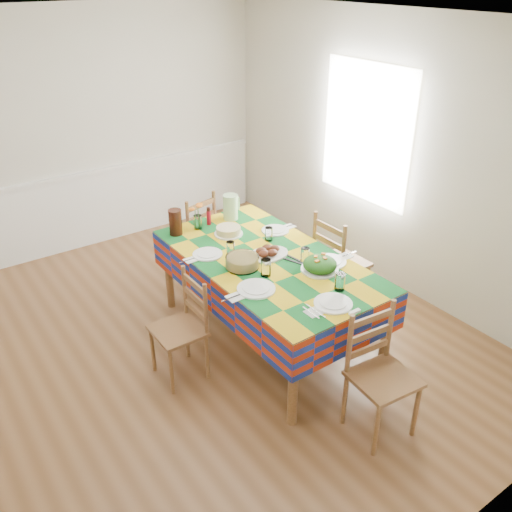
{
  "coord_description": "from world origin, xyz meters",
  "views": [
    {
      "loc": [
        -1.84,
        -3.51,
        3.02
      ],
      "look_at": [
        0.53,
        -0.16,
        0.81
      ],
      "focal_mm": 38.0,
      "sensor_mm": 36.0,
      "label": 1
    }
  ],
  "objects_px": {
    "green_pitcher": "(230,207)",
    "chair_right": "(338,264)",
    "tea_pitcher": "(175,222)",
    "chair_near": "(379,375)",
    "chair_left": "(182,329)",
    "dining_table": "(267,268)",
    "chair_far": "(193,237)",
    "meat_platter": "(268,252)"
  },
  "relations": [
    {
      "from": "meat_platter",
      "to": "chair_far",
      "type": "distance_m",
      "value": 1.34
    },
    {
      "from": "chair_left",
      "to": "chair_near",
      "type": "bearing_deg",
      "value": 33.12
    },
    {
      "from": "chair_near",
      "to": "chair_far",
      "type": "xyz_separation_m",
      "value": [
        0.01,
        2.66,
        0.01
      ]
    },
    {
      "from": "meat_platter",
      "to": "chair_right",
      "type": "relative_size",
      "value": 0.37
    },
    {
      "from": "green_pitcher",
      "to": "chair_left",
      "type": "relative_size",
      "value": 0.27
    },
    {
      "from": "chair_left",
      "to": "tea_pitcher",
      "type": "bearing_deg",
      "value": 153.89
    },
    {
      "from": "chair_far",
      "to": "meat_platter",
      "type": "bearing_deg",
      "value": 77.18
    },
    {
      "from": "green_pitcher",
      "to": "dining_table",
      "type": "bearing_deg",
      "value": -102.43
    },
    {
      "from": "meat_platter",
      "to": "tea_pitcher",
      "type": "bearing_deg",
      "value": 118.13
    },
    {
      "from": "chair_near",
      "to": "chair_left",
      "type": "distance_m",
      "value": 1.58
    },
    {
      "from": "meat_platter",
      "to": "dining_table",
      "type": "bearing_deg",
      "value": -129.56
    },
    {
      "from": "tea_pitcher",
      "to": "dining_table",
      "type": "bearing_deg",
      "value": -64.81
    },
    {
      "from": "chair_left",
      "to": "chair_right",
      "type": "relative_size",
      "value": 0.89
    },
    {
      "from": "meat_platter",
      "to": "chair_left",
      "type": "bearing_deg",
      "value": -177.3
    },
    {
      "from": "chair_right",
      "to": "chair_far",
      "type": "bearing_deg",
      "value": 30.63
    },
    {
      "from": "tea_pitcher",
      "to": "chair_near",
      "type": "height_order",
      "value": "tea_pitcher"
    },
    {
      "from": "tea_pitcher",
      "to": "chair_right",
      "type": "relative_size",
      "value": 0.24
    },
    {
      "from": "tea_pitcher",
      "to": "chair_left",
      "type": "bearing_deg",
      "value": -116.64
    },
    {
      "from": "chair_near",
      "to": "chair_right",
      "type": "bearing_deg",
      "value": 63.41
    },
    {
      "from": "dining_table",
      "to": "tea_pitcher",
      "type": "bearing_deg",
      "value": 115.19
    },
    {
      "from": "dining_table",
      "to": "chair_right",
      "type": "relative_size",
      "value": 2.09
    },
    {
      "from": "dining_table",
      "to": "chair_left",
      "type": "height_order",
      "value": "chair_left"
    },
    {
      "from": "meat_platter",
      "to": "chair_right",
      "type": "height_order",
      "value": "chair_right"
    },
    {
      "from": "meat_platter",
      "to": "tea_pitcher",
      "type": "distance_m",
      "value": 0.94
    },
    {
      "from": "meat_platter",
      "to": "chair_right",
      "type": "xyz_separation_m",
      "value": [
        0.81,
        -0.04,
        -0.35
      ]
    },
    {
      "from": "tea_pitcher",
      "to": "chair_near",
      "type": "relative_size",
      "value": 0.25
    },
    {
      "from": "dining_table",
      "to": "tea_pitcher",
      "type": "height_order",
      "value": "tea_pitcher"
    },
    {
      "from": "chair_right",
      "to": "dining_table",
      "type": "bearing_deg",
      "value": 88.62
    },
    {
      "from": "chair_far",
      "to": "chair_near",
      "type": "bearing_deg",
      "value": 76.01
    },
    {
      "from": "dining_table",
      "to": "green_pitcher",
      "type": "distance_m",
      "value": 0.91
    },
    {
      "from": "meat_platter",
      "to": "chair_far",
      "type": "height_order",
      "value": "chair_far"
    },
    {
      "from": "chair_far",
      "to": "chair_left",
      "type": "xyz_separation_m",
      "value": [
        -0.86,
        -1.33,
        -0.04
      ]
    },
    {
      "from": "dining_table",
      "to": "chair_left",
      "type": "bearing_deg",
      "value": -179.97
    },
    {
      "from": "dining_table",
      "to": "chair_right",
      "type": "distance_m",
      "value": 0.87
    },
    {
      "from": "tea_pitcher",
      "to": "chair_near",
      "type": "bearing_deg",
      "value": -79.36
    },
    {
      "from": "green_pitcher",
      "to": "meat_platter",
      "type": "bearing_deg",
      "value": -100.77
    },
    {
      "from": "chair_left",
      "to": "chair_far",
      "type": "bearing_deg",
      "value": 147.76
    },
    {
      "from": "chair_near",
      "to": "chair_right",
      "type": "xyz_separation_m",
      "value": [
        0.84,
        1.33,
        0.02
      ]
    },
    {
      "from": "green_pitcher",
      "to": "chair_far",
      "type": "xyz_separation_m",
      "value": [
        -0.18,
        0.46,
        -0.46
      ]
    },
    {
      "from": "green_pitcher",
      "to": "chair_right",
      "type": "xyz_separation_m",
      "value": [
        0.65,
        -0.87,
        -0.45
      ]
    },
    {
      "from": "meat_platter",
      "to": "tea_pitcher",
      "type": "relative_size",
      "value": 1.57
    },
    {
      "from": "chair_near",
      "to": "chair_right",
      "type": "height_order",
      "value": "chair_right"
    }
  ]
}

